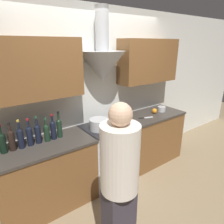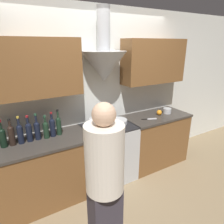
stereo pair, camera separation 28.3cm
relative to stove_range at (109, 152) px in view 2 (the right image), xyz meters
name	(u,v)px [view 2 (the right image)]	position (x,y,z in m)	size (l,w,h in m)	color
ground_plane	(119,187)	(0.00, -0.31, -0.46)	(12.00, 12.00, 0.00)	#847051
wall_back	(99,85)	(-0.01, 0.26, 1.02)	(8.40, 0.64, 2.60)	silver
counter_left	(45,171)	(-0.98, 0.00, 0.00)	(1.23, 0.62, 0.91)	brown
counter_right	(154,139)	(0.94, 0.00, 0.00)	(1.15, 0.62, 0.91)	brown
stove_range	(109,152)	(0.00, 0.00, 0.00)	(0.75, 0.60, 0.91)	#B7BABC
wine_bottle_1	(3,137)	(-1.39, 0.07, 0.58)	(0.08, 0.08, 0.34)	black
wine_bottle_2	(11,134)	(-1.30, 0.07, 0.59)	(0.08, 0.08, 0.34)	black
wine_bottle_3	(20,133)	(-1.20, 0.07, 0.59)	(0.07, 0.07, 0.35)	black
wine_bottle_4	(29,131)	(-1.10, 0.07, 0.59)	(0.07, 0.07, 0.34)	black
wine_bottle_5	(37,129)	(-1.00, 0.08, 0.59)	(0.07, 0.07, 0.35)	black
wine_bottle_6	(46,129)	(-0.90, 0.06, 0.58)	(0.07, 0.07, 0.31)	black
wine_bottle_7	(52,126)	(-0.81, 0.07, 0.59)	(0.07, 0.07, 0.34)	black
wine_bottle_8	(59,125)	(-0.72, 0.08, 0.59)	(0.07, 0.07, 0.35)	black
stock_pot	(99,124)	(-0.17, -0.02, 0.53)	(0.28, 0.28, 0.15)	#B7BABC
mixing_bowl	(118,122)	(0.17, 0.02, 0.48)	(0.30, 0.30, 0.06)	#B7BABC
orange_fruit	(159,112)	(0.99, -0.02, 0.49)	(0.09, 0.09, 0.09)	orange
saucepan	(167,111)	(1.18, -0.02, 0.49)	(0.14, 0.14, 0.09)	#B7BABC
chefs_knife	(149,119)	(0.71, -0.09, 0.45)	(0.25, 0.11, 0.01)	silver
person_foreground_left	(105,183)	(-0.67, -1.12, 0.46)	(0.34, 0.34, 1.65)	#38333D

